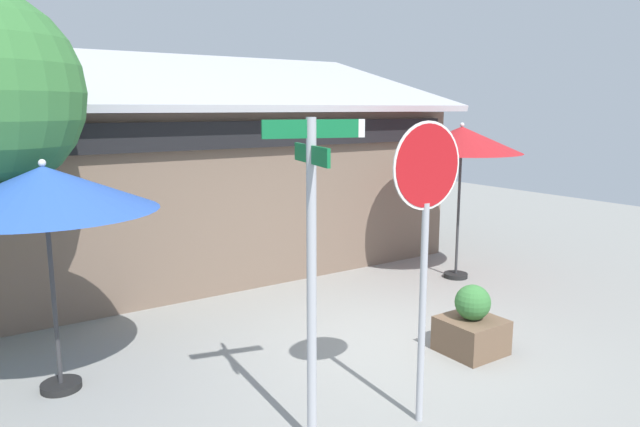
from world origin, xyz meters
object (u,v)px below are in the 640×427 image
at_px(sidewalk_planter, 472,326).
at_px(stop_sign, 426,214).
at_px(street_sign_post, 312,251).
at_px(patio_umbrella_crimson_center, 461,141).
at_px(patio_umbrella_royal_blue_left, 44,190).

bearing_deg(sidewalk_planter, stop_sign, -153.86).
bearing_deg(stop_sign, street_sign_post, 165.59).
bearing_deg(stop_sign, patio_umbrella_crimson_center, 38.86).
relative_size(street_sign_post, patio_umbrella_royal_blue_left, 1.17).
relative_size(stop_sign, patio_umbrella_crimson_center, 1.05).
distance_m(street_sign_post, sidewalk_planter, 3.26).
height_order(stop_sign, patio_umbrella_royal_blue_left, stop_sign).
height_order(patio_umbrella_crimson_center, sidewalk_planter, patio_umbrella_crimson_center).
bearing_deg(sidewalk_planter, patio_umbrella_royal_blue_left, 157.53).
height_order(stop_sign, patio_umbrella_crimson_center, stop_sign).
distance_m(stop_sign, sidewalk_planter, 2.61).
distance_m(patio_umbrella_royal_blue_left, patio_umbrella_crimson_center, 7.00).
relative_size(stop_sign, patio_umbrella_royal_blue_left, 1.16).
height_order(street_sign_post, stop_sign, street_sign_post).
xyz_separation_m(street_sign_post, patio_umbrella_royal_blue_left, (-1.77, 2.46, 0.40)).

